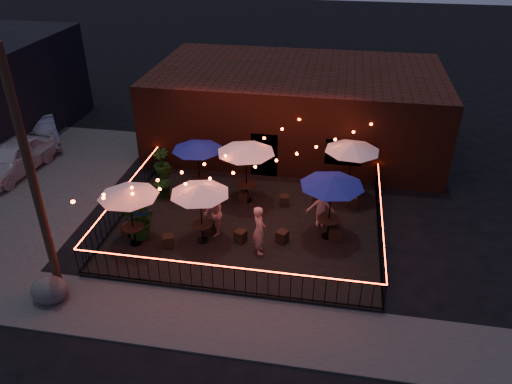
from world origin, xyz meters
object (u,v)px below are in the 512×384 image
cafe_table_3 (246,149)px  cafe_table_1 (197,147)px  cooler (140,210)px  utility_pole (33,182)px  cafe_table_2 (200,190)px  cafe_table_0 (128,193)px  boulder (49,290)px  cafe_table_4 (332,182)px  cafe_table_5 (352,147)px

cafe_table_3 → cafe_table_1: bearing=170.2°
cooler → utility_pole: bearing=-114.2°
cafe_table_1 → cafe_table_3: 2.16m
cafe_table_2 → cafe_table_3: (1.04, 3.11, 0.23)m
cafe_table_0 → boulder: size_ratio=2.67×
utility_pole → boulder: size_ratio=7.79×
cafe_table_2 → cafe_table_4: size_ratio=0.89×
cafe_table_3 → cafe_table_5: cafe_table_3 is taller
utility_pole → cafe_table_5: 11.91m
utility_pole → boulder: 3.64m
cafe_table_3 → cafe_table_4: (3.49, -2.05, -0.04)m
cafe_table_4 → cooler: 7.60m
cafe_table_2 → cafe_table_3: bearing=71.5°
utility_pole → cafe_table_3: 8.20m
cafe_table_1 → cafe_table_3: (2.12, -0.37, 0.23)m
utility_pole → cafe_table_4: (8.52, 4.26, -1.51)m
cafe_table_0 → cafe_table_4: bearing=13.6°
cooler → cafe_table_0: bearing=-83.6°
utility_pole → cafe_table_1: size_ratio=3.03×
cafe_table_1 → cafe_table_5: bearing=6.6°
utility_pole → cafe_table_4: utility_pole is taller
cafe_table_2 → utility_pole: bearing=-141.3°
cafe_table_2 → boulder: cafe_table_2 is taller
cafe_table_3 → boulder: size_ratio=2.54×
cafe_table_0 → cafe_table_3: size_ratio=1.05×
utility_pole → cafe_table_5: (9.20, 7.40, -1.56)m
utility_pole → cafe_table_3: utility_pole is taller
cafe_table_5 → cafe_table_0: bearing=-147.7°
utility_pole → cafe_table_3: (5.03, 6.31, -1.47)m
cafe_table_0 → cafe_table_2: 2.46m
cafe_table_3 → cafe_table_5: (4.17, 1.09, -0.09)m
cafe_table_1 → cafe_table_5: (6.29, 0.73, 0.14)m
cafe_table_3 → boulder: cafe_table_3 is taller
boulder → cafe_table_4: bearing=29.6°
cafe_table_5 → cooler: (-8.03, -3.21, -1.89)m
cafe_table_5 → boulder: size_ratio=2.77×
cafe_table_2 → boulder: bearing=-136.5°
cafe_table_4 → boulder: 10.00m
cafe_table_0 → cafe_table_2: cafe_table_0 is taller
cafe_table_3 → cafe_table_4: size_ratio=0.95×
cafe_table_2 → cooler: (-2.82, 1.00, -1.76)m
cafe_table_5 → cafe_table_3: bearing=-165.3°
utility_pole → cooler: (1.17, 4.19, -3.45)m
boulder → cafe_table_5: bearing=41.0°
cafe_table_1 → cooler: cafe_table_1 is taller
cafe_table_1 → cafe_table_2: bearing=-72.8°
cafe_table_4 → boulder: size_ratio=2.68×
cafe_table_4 → cafe_table_5: 3.22m
cooler → cafe_table_2: bearing=-28.0°
cooler → boulder: bearing=-112.2°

